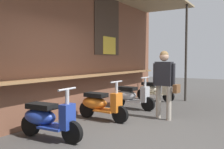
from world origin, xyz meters
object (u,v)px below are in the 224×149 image
at_px(scooter_orange, 100,104).
at_px(scooter_cream, 153,90).
at_px(shopper_with_handbag, 164,78).
at_px(scooter_blue, 47,118).
at_px(scooter_silver, 130,96).

bearing_deg(scooter_orange, scooter_cream, 92.53).
bearing_deg(shopper_with_handbag, scooter_blue, 156.88).
xyz_separation_m(scooter_orange, scooter_cream, (3.33, 0.00, 0.00)).
distance_m(scooter_orange, scooter_silver, 1.60).
bearing_deg(scooter_cream, shopper_with_handbag, -59.99).
distance_m(scooter_orange, scooter_cream, 3.33).
height_order(scooter_silver, scooter_cream, same).
bearing_deg(scooter_blue, shopper_with_handbag, 60.12).
distance_m(scooter_blue, shopper_with_handbag, 2.98).
distance_m(scooter_orange, shopper_with_handbag, 1.70).
xyz_separation_m(scooter_blue, scooter_cream, (5.05, 0.00, 0.00)).
xyz_separation_m(scooter_orange, scooter_silver, (1.60, -0.00, 0.00)).
height_order(scooter_blue, scooter_cream, same).
xyz_separation_m(scooter_blue, scooter_orange, (1.72, 0.00, 0.00)).
relative_size(scooter_orange, shopper_with_handbag, 0.84).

